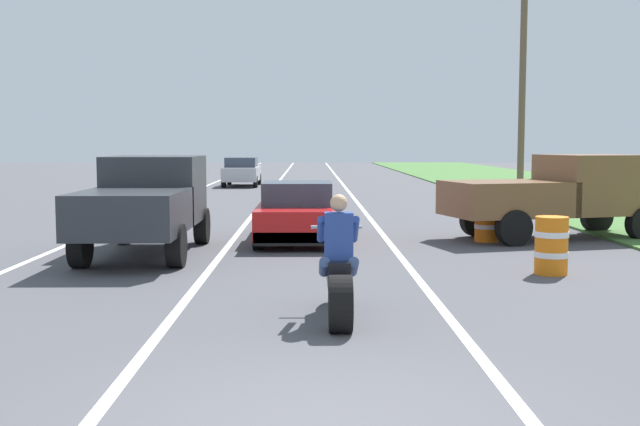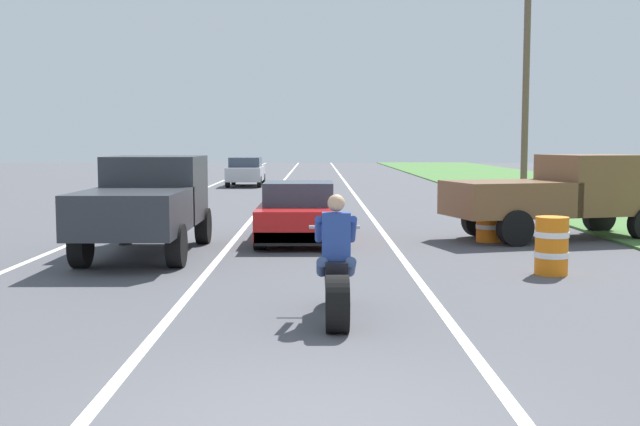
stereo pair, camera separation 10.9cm
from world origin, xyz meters
name	(u,v)px [view 1 (the left image)]	position (x,y,z in m)	size (l,w,h in m)	color
lane_stripe_left_solid	(149,210)	(-5.40, 20.00, 0.00)	(0.14, 120.00, 0.01)	white
lane_stripe_right_solid	(363,210)	(1.80, 20.00, 0.00)	(0.14, 120.00, 0.01)	white
lane_stripe_centre_dashed	(256,210)	(-1.80, 20.00, 0.00)	(0.14, 120.00, 0.01)	white
motorcycle_with_rider	(339,275)	(0.36, 3.80, 0.59)	(0.70, 2.21, 1.62)	black
sports_car_red	(297,213)	(-0.29, 11.91, 0.63)	(1.84, 4.30, 1.37)	red
pickup_truck_left_lane_dark_grey	(146,200)	(-3.30, 9.65, 1.11)	(2.02, 4.80, 1.98)	#2D3035
pickup_truck_right_shoulder_brown	(557,192)	(5.82, 12.16, 1.11)	(5.14, 3.14, 1.98)	brown
utility_pole_roadside	(522,98)	(7.66, 22.02, 3.87)	(0.24, 0.24, 7.75)	brown
construction_barrel_nearest	(551,245)	(4.16, 7.24, 0.50)	(0.58, 0.58, 1.00)	orange
construction_barrel_mid	(487,220)	(4.07, 11.68, 0.50)	(0.58, 0.58, 1.00)	orange
distant_car_far_ahead	(242,171)	(-3.53, 34.25, 0.77)	(1.80, 4.00, 1.50)	#B2B2B7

